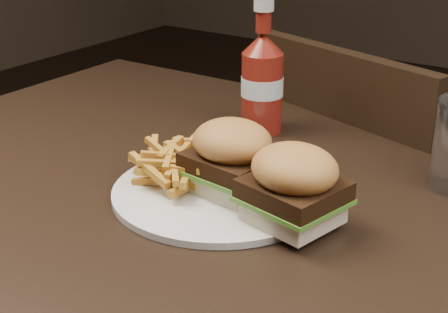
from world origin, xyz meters
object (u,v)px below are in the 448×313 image
Objects in this scene: dining_table at (258,210)px; ketchup_bottle at (262,94)px; chair_far at (391,250)px; plate at (219,192)px.

ketchup_bottle is at bearing 120.54° from dining_table.
dining_table is at bearing 106.59° from chair_far.
ketchup_bottle is (-0.13, -0.30, 0.38)m from chair_far.
chair_far is (0.01, 0.50, -0.30)m from dining_table.
dining_table is 9.47× the size of ketchup_bottle.
dining_table reaches higher than chair_far.
chair_far is 0.62m from plate.
dining_table is 4.47× the size of plate.
ketchup_bottle reaches higher than plate.
plate is 2.12× the size of ketchup_bottle.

